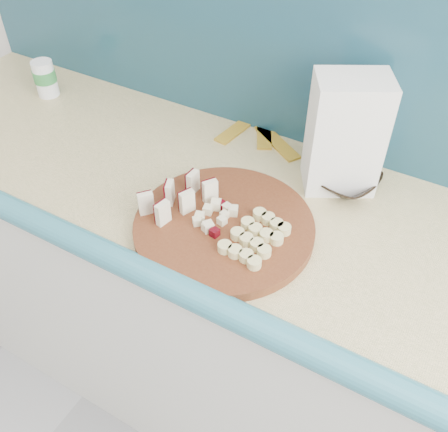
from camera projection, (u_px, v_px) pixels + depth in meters
kitchen_counter at (251, 319)px, 1.46m from camera, size 2.20×0.63×0.91m
backsplash at (319, 52)px, 1.16m from camera, size 2.20×0.02×0.50m
cutting_board at (224, 227)px, 1.08m from camera, size 0.44×0.44×0.02m
apple_wedges at (178, 197)px, 1.09m from camera, size 0.12×0.15×0.05m
apple_chunks at (215, 214)px, 1.07m from camera, size 0.06×0.06×0.02m
banana_slices at (256, 237)px, 1.03m from camera, size 0.12×0.16×0.02m
brown_bowl at (344, 180)px, 1.19m from camera, size 0.18×0.18×0.04m
flour_bag at (345, 135)px, 1.11m from camera, size 0.20×0.18×0.28m
canister at (45, 78)px, 1.48m from camera, size 0.07×0.07×0.11m
banana_peel at (260, 133)px, 1.36m from camera, size 0.24×0.20×0.01m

